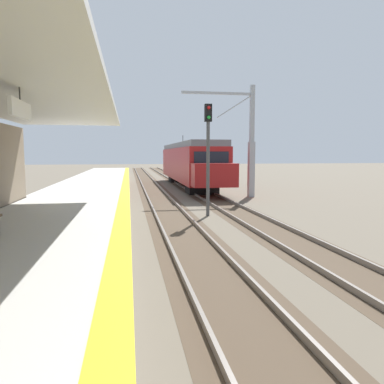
% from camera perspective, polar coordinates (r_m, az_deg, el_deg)
% --- Properties ---
extents(station_platform, '(5.00, 80.00, 0.91)m').
position_cam_1_polar(station_platform, '(15.32, -19.06, -3.62)').
color(station_platform, '#B7B5AD').
rests_on(station_platform, ground).
extents(track_pair_nearest_platform, '(2.34, 120.00, 0.16)m').
position_cam_1_polar(track_pair_nearest_platform, '(19.23, -4.02, -2.63)').
color(track_pair_nearest_platform, '#4C3D2D').
rests_on(track_pair_nearest_platform, ground).
extents(track_pair_middle, '(2.34, 120.00, 0.16)m').
position_cam_1_polar(track_pair_middle, '(19.86, 5.79, -2.37)').
color(track_pair_middle, '#4C3D2D').
rests_on(track_pair_middle, ground).
extents(approaching_train, '(2.93, 19.60, 4.76)m').
position_cam_1_polar(approaching_train, '(32.31, -0.38, 4.63)').
color(approaching_train, maroon).
rests_on(approaching_train, ground).
extents(rail_signal_post, '(0.32, 0.34, 5.20)m').
position_cam_1_polar(rail_signal_post, '(17.03, 2.53, 6.89)').
color(rail_signal_post, '#4C4C4C').
rests_on(rail_signal_post, ground).
extents(catenary_pylon_far_side, '(5.00, 0.40, 7.50)m').
position_cam_1_polar(catenary_pylon_far_side, '(25.10, 8.65, 7.45)').
color(catenary_pylon_far_side, '#9EA3A8').
rests_on(catenary_pylon_far_side, ground).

